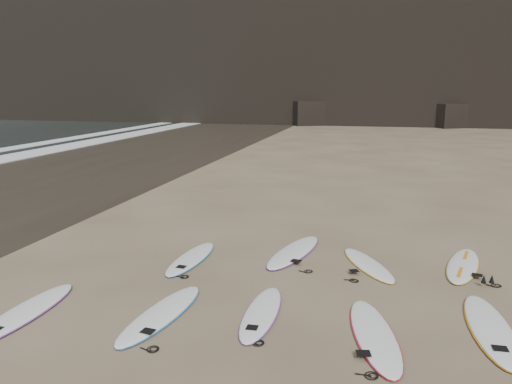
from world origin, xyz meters
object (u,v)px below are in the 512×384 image
at_px(surfboard_2, 261,312).
at_px(surfboard_8, 463,265).
at_px(surfboard_6, 294,251).
at_px(surfboard_7, 368,264).
at_px(surfboard_4, 491,328).
at_px(surfboard_3, 374,334).
at_px(surfboard_5, 191,258).
at_px(surfboard_0, 25,312).
at_px(surfboard_1, 161,313).

xyz_separation_m(surfboard_2, surfboard_8, (3.77, 3.33, 0.00)).
distance_m(surfboard_6, surfboard_7, 1.79).
relative_size(surfboard_7, surfboard_8, 0.91).
distance_m(surfboard_7, surfboard_8, 2.07).
bearing_deg(surfboard_4, surfboard_7, 125.83).
xyz_separation_m(surfboard_3, surfboard_4, (1.83, 0.65, 0.00)).
height_order(surfboard_6, surfboard_8, surfboard_6).
bearing_deg(surfboard_4, surfboard_2, -176.97).
xyz_separation_m(surfboard_2, surfboard_6, (0.02, 3.36, 0.01)).
distance_m(surfboard_3, surfboard_4, 1.94).
distance_m(surfboard_4, surfboard_8, 3.03).
relative_size(surfboard_4, surfboard_5, 1.10).
distance_m(surfboard_3, surfboard_5, 4.91).
distance_m(surfboard_5, surfboard_6, 2.42).
distance_m(surfboard_0, surfboard_7, 6.90).
bearing_deg(surfboard_0, surfboard_5, 61.92).
bearing_deg(surfboard_6, surfboard_5, -142.67).
xyz_separation_m(surfboard_3, surfboard_7, (-0.16, 3.24, -0.01)).
xyz_separation_m(surfboard_3, surfboard_8, (1.86, 3.68, -0.00)).
xyz_separation_m(surfboard_1, surfboard_6, (1.69, 3.80, 0.00)).
height_order(surfboard_3, surfboard_8, surfboard_3).
distance_m(surfboard_1, surfboard_8, 6.62).
bearing_deg(surfboard_1, surfboard_7, 51.51).
relative_size(surfboard_1, surfboard_2, 1.13).
bearing_deg(surfboard_4, surfboard_5, 159.21).
height_order(surfboard_4, surfboard_5, surfboard_4).
distance_m(surfboard_2, surfboard_3, 1.94).
height_order(surfboard_3, surfboard_6, surfboard_6).
xyz_separation_m(surfboard_1, surfboard_7, (3.41, 3.34, -0.01)).
bearing_deg(surfboard_0, surfboard_1, 12.54).
bearing_deg(surfboard_8, surfboard_4, -76.47).
relative_size(surfboard_0, surfboard_2, 1.13).
relative_size(surfboard_2, surfboard_3, 0.89).
height_order(surfboard_7, surfboard_8, surfboard_8).
distance_m(surfboard_3, surfboard_7, 3.25).
height_order(surfboard_0, surfboard_1, same).
xyz_separation_m(surfboard_3, surfboard_5, (-4.10, 2.70, -0.00)).
relative_size(surfboard_0, surfboard_3, 1.01).
distance_m(surfboard_3, surfboard_8, 4.12).
bearing_deg(surfboard_5, surfboard_1, -77.03).
xyz_separation_m(surfboard_1, surfboard_8, (5.44, 3.78, -0.00)).
xyz_separation_m(surfboard_2, surfboard_4, (3.73, 0.30, 0.01)).
bearing_deg(surfboard_8, surfboard_5, -156.52).
bearing_deg(surfboard_8, surfboard_3, -102.67).
bearing_deg(surfboard_3, surfboard_7, 80.69).
distance_m(surfboard_0, surfboard_5, 3.76).
bearing_deg(surfboard_1, surfboard_4, 14.97).
relative_size(surfboard_4, surfboard_6, 0.97).
height_order(surfboard_6, surfboard_7, surfboard_6).
bearing_deg(surfboard_7, surfboard_0, -172.06).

